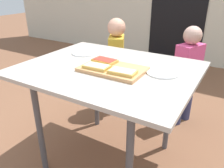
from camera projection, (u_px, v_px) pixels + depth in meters
name	position (u px, v px, depth m)	size (l,w,h in m)	color
ground_plane	(109.00, 157.00, 1.79)	(16.00, 16.00, 0.00)	brown
house_door	(179.00, 0.00, 3.58)	(0.90, 0.02, 2.00)	black
dining_table	(108.00, 78.00, 1.50)	(1.12, 0.91, 0.76)	#B6B0A6
cutting_board	(113.00, 69.00, 1.41)	(0.40, 0.26, 0.02)	tan
pizza_slice_far_left	(105.00, 61.00, 1.49)	(0.17, 0.11, 0.02)	gold
pizza_slice_near_right	(122.00, 72.00, 1.31)	(0.17, 0.10, 0.02)	gold
pizza_slice_near_left	(97.00, 67.00, 1.39)	(0.16, 0.10, 0.02)	gold
plate_white_left	(85.00, 53.00, 1.75)	(0.20, 0.20, 0.01)	white
plate_white_right	(163.00, 73.00, 1.37)	(0.20, 0.20, 0.01)	white
child_left	(116.00, 60.00, 2.26)	(0.23, 0.28, 0.96)	#3D5141
child_right	(187.00, 72.00, 2.05)	(0.22, 0.28, 0.93)	navy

